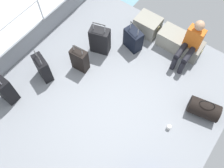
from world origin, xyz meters
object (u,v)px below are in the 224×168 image
at_px(suitcase_2, 80,60).
at_px(suitcase_5, 100,40).
at_px(cargo_crate_1, 173,39).
at_px(paper_cup, 169,127).
at_px(cargo_crate_0, 148,25).
at_px(suitcase_4, 5,90).
at_px(passenger_seated, 191,43).
at_px(duffel_bag, 204,109).
at_px(cargo_crate_2, 190,48).
at_px(suitcase_0, 43,68).
at_px(suitcase_1, 133,39).

bearing_deg(suitcase_2, suitcase_5, 85.23).
distance_m(cargo_crate_1, paper_cup, 2.05).
xyz_separation_m(cargo_crate_0, suitcase_4, (-1.31, -3.13, 0.13)).
relative_size(passenger_seated, duffel_bag, 1.67).
relative_size(cargo_crate_1, passenger_seated, 0.61).
xyz_separation_m(duffel_bag, paper_cup, (-0.36, -0.67, -0.12)).
height_order(cargo_crate_0, cargo_crate_2, cargo_crate_0).
height_order(suitcase_2, duffel_bag, suitcase_2).
relative_size(suitcase_2, paper_cup, 7.05).
bearing_deg(cargo_crate_2, suitcase_0, -133.25).
relative_size(cargo_crate_1, suitcase_1, 0.91).
bearing_deg(cargo_crate_0, suitcase_2, -109.56).
bearing_deg(cargo_crate_0, cargo_crate_1, 0.43).
bearing_deg(duffel_bag, suitcase_4, -148.84).
bearing_deg(cargo_crate_1, suitcase_2, -126.53).
bearing_deg(passenger_seated, paper_cup, -71.75).
relative_size(cargo_crate_1, paper_cup, 6.51).
height_order(cargo_crate_0, duffel_bag, duffel_bag).
bearing_deg(suitcase_4, cargo_crate_0, 67.29).
distance_m(suitcase_1, duffel_bag, 2.09).
bearing_deg(suitcase_4, suitcase_5, 69.78).
height_order(passenger_seated, suitcase_4, passenger_seated).
bearing_deg(paper_cup, duffel_bag, 61.34).
xyz_separation_m(suitcase_5, duffel_bag, (2.55, -0.05, -0.15)).
relative_size(suitcase_5, duffel_bag, 1.34).
distance_m(passenger_seated, suitcase_5, 1.90).
height_order(suitcase_0, suitcase_4, suitcase_4).
bearing_deg(suitcase_1, cargo_crate_0, 87.90).
relative_size(cargo_crate_0, suitcase_1, 0.82).
bearing_deg(suitcase_0, duffel_bag, 21.21).
bearing_deg(suitcase_2, cargo_crate_2, 45.03).
xyz_separation_m(suitcase_0, paper_cup, (2.71, 0.53, -0.25)).
distance_m(suitcase_5, paper_cup, 2.32).
height_order(cargo_crate_1, cargo_crate_2, cargo_crate_1).
xyz_separation_m(passenger_seated, duffel_bag, (0.90, -0.95, -0.38)).
bearing_deg(suitcase_2, suitcase_0, -127.84).
bearing_deg(suitcase_2, suitcase_1, 62.56).
distance_m(cargo_crate_0, suitcase_1, 0.58).
xyz_separation_m(suitcase_2, duffel_bag, (2.61, 0.58, -0.11)).
bearing_deg(suitcase_0, paper_cup, 11.02).
xyz_separation_m(suitcase_1, suitcase_5, (-0.54, -0.50, 0.07)).
xyz_separation_m(suitcase_4, paper_cup, (2.94, 1.33, -0.28)).
relative_size(passenger_seated, suitcase_4, 1.28).
bearing_deg(cargo_crate_0, cargo_crate_2, -0.22).
bearing_deg(duffel_bag, suitcase_0, -158.79).
relative_size(suitcase_4, paper_cup, 8.28).
bearing_deg(cargo_crate_2, suitcase_1, -152.71).
bearing_deg(paper_cup, passenger_seated, 108.25).
bearing_deg(paper_cup, suitcase_4, -155.63).
bearing_deg(suitcase_4, passenger_seated, 50.73).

